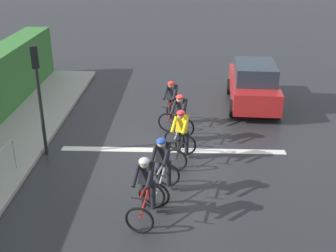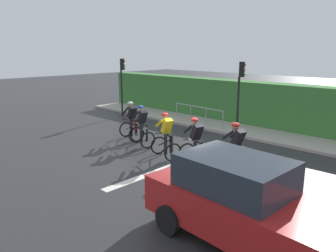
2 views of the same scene
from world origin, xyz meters
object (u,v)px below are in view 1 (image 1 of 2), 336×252
at_px(cyclist_lead, 146,190).
at_px(cyclist_mid, 181,137).
at_px(cyclist_fourth, 180,120).
at_px(car_red, 253,84).
at_px(cyclist_trailing, 172,104).
at_px(traffic_light_near_crossing, 38,84).
at_px(cyclist_second, 163,168).

distance_m(cyclist_lead, cyclist_mid, 2.95).
xyz_separation_m(cyclist_fourth, car_red, (-2.80, -3.45, 0.08)).
relative_size(cyclist_trailing, traffic_light_near_crossing, 0.50).
height_order(cyclist_fourth, cyclist_trailing, same).
height_order(cyclist_trailing, traffic_light_near_crossing, traffic_light_near_crossing).
relative_size(cyclist_fourth, cyclist_trailing, 1.00).
bearing_deg(cyclist_trailing, cyclist_lead, 85.62).
xyz_separation_m(cyclist_second, cyclist_trailing, (-0.09, -4.50, 0.00)).
height_order(cyclist_second, cyclist_fourth, same).
xyz_separation_m(cyclist_lead, car_red, (-3.54, -7.61, 0.08)).
xyz_separation_m(cyclist_lead, cyclist_trailing, (-0.42, -5.53, 0.00)).
distance_m(cyclist_second, car_red, 7.32).
relative_size(cyclist_lead, cyclist_second, 1.00).
bearing_deg(cyclist_fourth, cyclist_second, 82.59).
relative_size(cyclist_lead, cyclist_trailing, 1.00).
bearing_deg(cyclist_mid, cyclist_second, 75.95).
distance_m(cyclist_lead, cyclist_fourth, 4.22).
bearing_deg(cyclist_second, car_red, -116.01).
height_order(cyclist_lead, car_red, car_red).
bearing_deg(cyclist_mid, cyclist_lead, 74.61).
xyz_separation_m(cyclist_mid, car_red, (-2.76, -4.76, 0.08)).
xyz_separation_m(cyclist_trailing, car_red, (-3.12, -2.08, 0.08)).
relative_size(cyclist_second, cyclist_fourth, 1.00).
distance_m(cyclist_fourth, traffic_light_near_crossing, 4.44).
bearing_deg(cyclist_fourth, cyclist_mid, 92.11).
relative_size(cyclist_second, cyclist_trailing, 1.00).
xyz_separation_m(cyclist_second, traffic_light_near_crossing, (3.69, -2.20, 1.43)).
relative_size(cyclist_second, traffic_light_near_crossing, 0.50).
bearing_deg(cyclist_lead, car_red, -114.94).
distance_m(cyclist_lead, cyclist_trailing, 5.54).
bearing_deg(cyclist_trailing, cyclist_mid, 97.67).
height_order(cyclist_lead, traffic_light_near_crossing, traffic_light_near_crossing).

